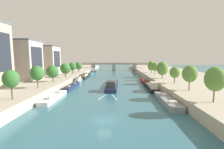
{
  "coord_description": "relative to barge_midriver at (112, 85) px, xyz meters",
  "views": [
    {
      "loc": [
        2.28,
        -27.09,
        11.95
      ],
      "look_at": [
        0.0,
        48.99,
        2.92
      ],
      "focal_mm": 24.34,
      "sensor_mm": 36.0,
      "label": 1
    }
  ],
  "objects": [
    {
      "name": "building_left_tall",
      "position": [
        -37.18,
        22.19,
        9.0
      ],
      "size": [
        15.09,
        10.85,
        14.96
      ],
      "color": "beige",
      "rests_on": "quay_left"
    },
    {
      "name": "quay_right",
      "position": [
        34.78,
        24.39,
        0.22
      ],
      "size": [
        36.0,
        170.0,
        2.57
      ],
      "primitive_type": "cube",
      "color": "#B2A893",
      "rests_on": "ground"
    },
    {
      "name": "tree_left_end_of_row",
      "position": [
        -21.16,
        -25.89,
        6.07
      ],
      "size": [
        3.31,
        3.31,
        6.57
      ],
      "color": "brown",
      "rests_on": "quay_left"
    },
    {
      "name": "barge_midriver",
      "position": [
        0.0,
        0.0,
        0.0
      ],
      "size": [
        4.83,
        22.11,
        3.57
      ],
      "color": "#1E284C",
      "rests_on": "ground"
    },
    {
      "name": "moored_boat_left_upstream",
      "position": [
        -15.93,
        58.3,
        -0.2
      ],
      "size": [
        2.58,
        12.31,
        2.97
      ],
      "color": "black",
      "rests_on": "ground"
    },
    {
      "name": "moored_boat_right_lone",
      "position": [
        14.38,
        11.95,
        -0.41
      ],
      "size": [
        2.19,
        10.78,
        2.35
      ],
      "color": "maroon",
      "rests_on": "ground"
    },
    {
      "name": "moored_boat_left_far",
      "position": [
        -15.46,
        -1.2,
        -0.41
      ],
      "size": [
        3.01,
        14.27,
        2.36
      ],
      "color": "#1E284C",
      "rests_on": "ground"
    },
    {
      "name": "tree_right_far",
      "position": [
        21.7,
        -26.7,
        6.34
      ],
      "size": [
        3.95,
        3.95,
        7.37
      ],
      "color": "brown",
      "rests_on": "quay_right"
    },
    {
      "name": "tree_right_second",
      "position": [
        21.3,
        19.9,
        5.76
      ],
      "size": [
        3.58,
        3.58,
        6.46
      ],
      "color": "brown",
      "rests_on": "quay_right"
    },
    {
      "name": "moored_boat_right_end",
      "position": [
        14.8,
        -19.07,
        -0.37
      ],
      "size": [
        3.29,
        15.84,
        2.44
      ],
      "color": "gray",
      "rests_on": "ground"
    },
    {
      "name": "bridge_far",
      "position": [
        -0.57,
        69.17,
        3.27
      ],
      "size": [
        58.69,
        4.4,
        6.85
      ],
      "color": "#9E998E",
      "rests_on": "ground"
    },
    {
      "name": "tree_left_distant",
      "position": [
        -22.09,
        -2.21,
        5.31
      ],
      "size": [
        4.55,
        4.55,
        6.12
      ],
      "color": "brown",
      "rests_on": "quay_left"
    },
    {
      "name": "tree_left_past_mid",
      "position": [
        -21.81,
        -13.71,
        5.98
      ],
      "size": [
        3.98,
        3.98,
        6.71
      ],
      "color": "brown",
      "rests_on": "quay_left"
    },
    {
      "name": "tree_left_by_lamp",
      "position": [
        -21.66,
        10.59,
        5.45
      ],
      "size": [
        4.66,
        4.66,
        6.36
      ],
      "color": "brown",
      "rests_on": "quay_left"
    },
    {
      "name": "tree_right_end_of_row",
      "position": [
        22.09,
        -4.38,
        5.37
      ],
      "size": [
        3.55,
        3.55,
        5.84
      ],
      "color": "brown",
      "rests_on": "quay_right"
    },
    {
      "name": "moored_boat_left_end",
      "position": [
        -15.74,
        43.55,
        -0.54
      ],
      "size": [
        2.73,
        14.05,
        2.09
      ],
      "color": "#23666B",
      "rests_on": "ground"
    },
    {
      "name": "moored_boat_left_second",
      "position": [
        -15.88,
        -16.59,
        -0.47
      ],
      "size": [
        2.93,
        14.79,
        2.23
      ],
      "color": "silver",
      "rests_on": "ground"
    },
    {
      "name": "quay_left",
      "position": [
        -35.91,
        24.39,
        0.22
      ],
      "size": [
        36.0,
        170.0,
        2.57
      ],
      "primitive_type": "cube",
      "color": "#B2A893",
      "rests_on": "ground"
    },
    {
      "name": "moored_boat_left_lone",
      "position": [
        -16.31,
        26.45,
        -0.01
      ],
      "size": [
        3.1,
        15.63,
        2.52
      ],
      "color": "black",
      "rests_on": "ground"
    },
    {
      "name": "wake_behind_barge",
      "position": [
        -0.68,
        -13.9,
        -1.05
      ],
      "size": [
        5.6,
        5.99,
        0.03
      ],
      "color": "#A5D1DB",
      "rests_on": "ground"
    },
    {
      "name": "tree_left_third",
      "position": [
        -21.47,
        34.2,
        5.24
      ],
      "size": [
        4.41,
        4.41,
        6.02
      ],
      "color": "brown",
      "rests_on": "quay_left"
    },
    {
      "name": "tree_right_distant",
      "position": [
        21.93,
        -15.54,
        6.14
      ],
      "size": [
        4.02,
        4.02,
        7.0
      ],
      "color": "brown",
      "rests_on": "quay_right"
    },
    {
      "name": "ground_plane",
      "position": [
        -0.57,
        -30.61,
        -1.07
      ],
      "size": [
        400.0,
        400.0,
        0.0
      ],
      "primitive_type": "plane",
      "color": "#336675"
    },
    {
      "name": "tree_left_far",
      "position": [
        -21.87,
        22.36,
        5.67
      ],
      "size": [
        4.11,
        4.11,
        6.33
      ],
      "color": "brown",
      "rests_on": "quay_left"
    },
    {
      "name": "moored_boat_left_near",
      "position": [
        -16.22,
        12.49,
        -0.0
      ],
      "size": [
        1.85,
        10.11,
        2.53
      ],
      "color": "gray",
      "rests_on": "ground"
    },
    {
      "name": "moored_boat_right_midway",
      "position": [
        14.37,
        -2.72,
        -0.05
      ],
      "size": [
        3.34,
        15.44,
        3.45
      ],
      "color": "black",
      "rests_on": "ground"
    },
    {
      "name": "tree_right_nearest",
      "position": [
        21.82,
        29.77,
        5.57
      ],
      "size": [
        4.43,
        4.43,
        6.82
      ],
      "color": "brown",
      "rests_on": "quay_right"
    },
    {
      "name": "tree_right_by_lamp",
      "position": [
        21.39,
        7.77,
        5.83
      ],
      "size": [
        4.76,
        4.76,
        7.24
      ],
      "color": "brown",
      "rests_on": "quay_right"
    },
    {
      "name": "building_left_middle",
      "position": [
        -37.18,
        3.02,
        9.52
      ],
      "size": [
        13.87,
        10.89,
        16.0
      ],
      "color": "#BCB2A8",
      "rests_on": "quay_left"
    }
  ]
}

